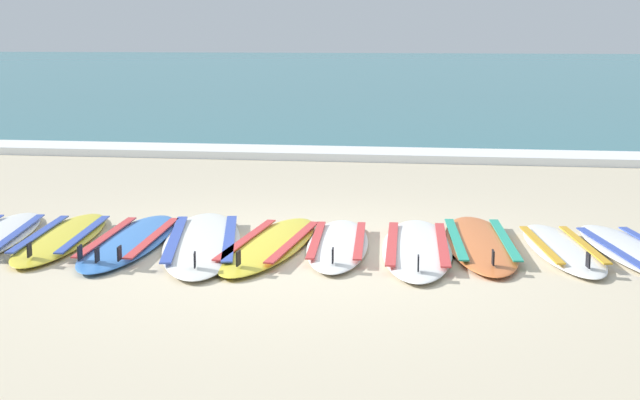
# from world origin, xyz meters

# --- Properties ---
(ground_plane) EXTENTS (80.00, 80.00, 0.00)m
(ground_plane) POSITION_xyz_m (0.00, 0.00, 0.00)
(ground_plane) COLOR beige
(sea) EXTENTS (80.00, 60.00, 0.10)m
(sea) POSITION_xyz_m (0.00, 35.51, 0.05)
(sea) COLOR teal
(sea) RESTS_ON ground
(wave_foam_strip) EXTENTS (80.00, 0.92, 0.11)m
(wave_foam_strip) POSITION_xyz_m (0.00, 5.97, 0.06)
(wave_foam_strip) COLOR white
(wave_foam_strip) RESTS_ON ground
(surfboard_1) EXTENTS (0.80, 2.19, 0.18)m
(surfboard_1) POSITION_xyz_m (-2.10, 0.18, 0.04)
(surfboard_1) COLOR yellow
(surfboard_1) RESTS_ON ground
(surfboard_2) EXTENTS (0.71, 2.27, 0.18)m
(surfboard_2) POSITION_xyz_m (-1.48, 0.15, 0.04)
(surfboard_2) COLOR #3875CC
(surfboard_2) RESTS_ON ground
(surfboard_3) EXTENTS (1.18, 2.62, 0.18)m
(surfboard_3) POSITION_xyz_m (-0.86, 0.21, 0.04)
(surfboard_3) COLOR silver
(surfboard_3) RESTS_ON ground
(surfboard_4) EXTENTS (0.71, 2.28, 0.18)m
(surfboard_4) POSITION_xyz_m (-0.28, 0.21, 0.04)
(surfboard_4) COLOR yellow
(surfboard_4) RESTS_ON ground
(surfboard_5) EXTENTS (0.67, 2.04, 0.18)m
(surfboard_5) POSITION_xyz_m (0.28, 0.30, 0.04)
(surfboard_5) COLOR white
(surfboard_5) RESTS_ON ground
(surfboard_6) EXTENTS (0.70, 2.31, 0.18)m
(surfboard_6) POSITION_xyz_m (0.94, 0.27, 0.04)
(surfboard_6) COLOR white
(surfboard_6) RESTS_ON ground
(surfboard_7) EXTENTS (0.77, 2.30, 0.18)m
(surfboard_7) POSITION_xyz_m (1.45, 0.52, 0.04)
(surfboard_7) COLOR orange
(surfboard_7) RESTS_ON ground
(surfboard_8) EXTENTS (0.77, 1.99, 0.18)m
(surfboard_8) POSITION_xyz_m (2.11, 0.41, 0.04)
(surfboard_8) COLOR white
(surfboard_8) RESTS_ON ground
(surfboard_9) EXTENTS (0.96, 2.17, 0.18)m
(surfboard_9) POSITION_xyz_m (2.67, 0.40, 0.04)
(surfboard_9) COLOR white
(surfboard_9) RESTS_ON ground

